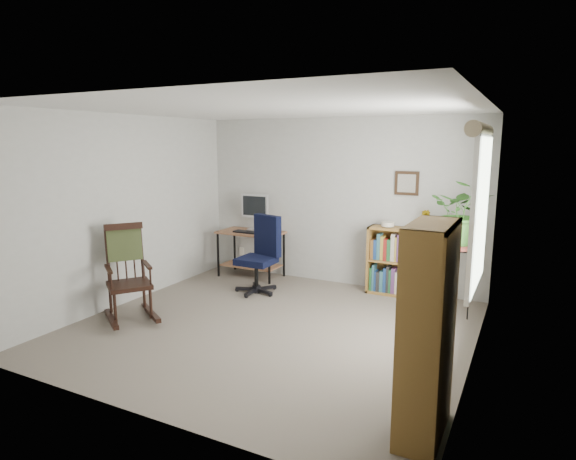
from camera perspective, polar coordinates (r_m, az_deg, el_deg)
The scene contains 18 objects.
floor at distance 5.52m, azimuth -1.92°, elevation -11.47°, with size 4.20×4.00×0.00m, color slate.
ceiling at distance 5.14m, azimuth -2.09°, elevation 14.25°, with size 4.20×4.00×0.00m, color silver.
wall_back at distance 6.99m, azimuth 5.97°, elevation 3.31°, with size 4.20×0.00×2.40m, color #B5B5B0.
wall_front at distance 3.61m, azimuth -17.58°, elevation -3.76°, with size 4.20×0.00×2.40m, color #B5B5B0.
wall_left at distance 6.47m, azimuth -18.52°, elevation 2.26°, with size 0.00×4.00×2.40m, color #B5B5B0.
wall_right at distance 4.58m, azimuth 21.67°, elevation -1.10°, with size 0.00×4.00×2.40m, color #B5B5B0.
window at distance 4.84m, azimuth 21.71°, elevation 1.90°, with size 0.12×1.20×1.50m, color white, non-canonical shape.
desk at distance 7.45m, azimuth -4.41°, elevation -2.85°, with size 0.98×0.54×0.71m, color #926040, non-canonical shape.
monitor at distance 7.45m, azimuth -3.92°, elevation 2.12°, with size 0.46×0.16×0.56m, color #BBBBC0, non-canonical shape.
keyboard at distance 7.27m, azimuth -4.94°, elevation -0.23°, with size 0.40×0.15×0.03m, color black.
office_chair at distance 6.60m, azimuth -3.80°, elevation -2.90°, with size 0.59×0.59×1.08m, color black, non-canonical shape.
rocking_chair at distance 5.89m, azimuth -18.37°, elevation -4.77°, with size 0.59×0.98×1.14m, color black, non-canonical shape.
low_bookshelf at distance 6.67m, azimuth 13.19°, elevation -3.70°, with size 0.88×0.29×0.93m, color olive, non-canonical shape.
tall_bookshelf at distance 3.52m, azimuth 16.17°, elevation -11.55°, with size 0.29×0.67×1.53m, color olive, non-canonical shape.
plant_stand at distance 6.02m, azimuth 19.57°, elevation -5.41°, with size 0.26×0.26×0.96m, color black, non-canonical shape.
spider_plant at distance 5.82m, azimuth 20.25°, elevation 5.46°, with size 1.69×1.88×1.46m, color #2D5D20.
potted_plant_small at distance 6.52m, azimuth 15.79°, elevation 0.50°, with size 0.13×0.24×0.11m, color #2D5D20.
framed_picture at distance 6.65m, azimuth 13.88°, elevation 5.39°, with size 0.32×0.04×0.32m, color black, non-canonical shape.
Camera 1 is at (2.48, -4.48, 2.05)m, focal length 30.00 mm.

